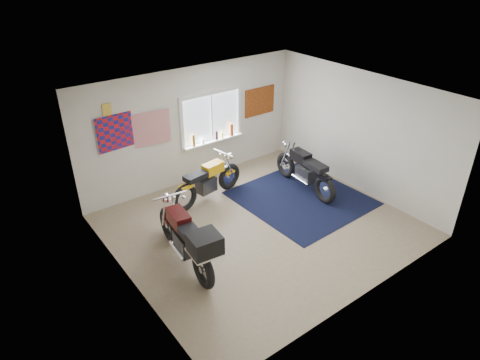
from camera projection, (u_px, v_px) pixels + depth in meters
ground at (260, 226)px, 8.61m from camera, size 5.50×5.50×0.00m
room_shell at (262, 152)px, 7.82m from camera, size 5.50×5.50×5.50m
navy_rug at (301, 198)px, 9.53m from camera, size 2.58×2.68×0.01m
window_assembly at (211, 121)px, 9.94m from camera, size 1.66×0.17×1.26m
oil_bottles at (217, 134)px, 10.11m from camera, size 1.15×0.09×0.30m
flag_display at (107, 110)px, 8.32m from camera, size 1.60×0.10×1.17m
triumph_poster at (260, 101)px, 10.62m from camera, size 0.90×0.03×0.70m
yellow_triumph at (207, 182)px, 9.31m from camera, size 1.94×0.59×0.98m
black_chrome_bike at (305, 171)px, 9.70m from camera, size 0.62×2.02×1.04m
maroon_tourer at (188, 240)px, 7.26m from camera, size 0.73×2.16×1.10m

